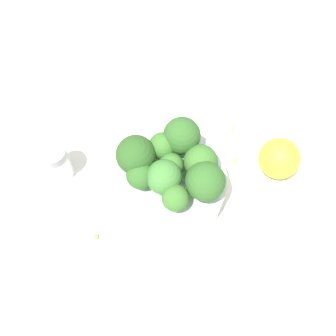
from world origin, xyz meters
The scene contains 16 objects.
ground_plane centered at (0.00, 0.00, 0.00)m, with size 3.00×3.00×0.00m, color silver.
bowl centered at (0.00, 0.00, 0.02)m, with size 0.16×0.16×0.04m, color silver.
broccoli_floret_0 centered at (-0.01, 0.01, 0.07)m, with size 0.05×0.05×0.05m.
broccoli_floret_1 centered at (0.00, -0.04, 0.07)m, with size 0.04×0.04×0.05m.
broccoli_floret_2 centered at (0.01, -0.01, 0.06)m, with size 0.03×0.03×0.04m.
broccoli_floret_3 centered at (-0.04, 0.00, 0.07)m, with size 0.03×0.03×0.05m.
broccoli_floret_4 centered at (0.00, 0.04, 0.06)m, with size 0.04×0.04×0.05m.
broccoli_floret_5 centered at (0.03, 0.04, 0.07)m, with size 0.05×0.05×0.06m.
broccoli_floret_6 centered at (0.03, 0.00, 0.07)m, with size 0.04×0.04×0.05m.
broccoli_floret_7 centered at (0.04, -0.03, 0.08)m, with size 0.05×0.05×0.06m.
broccoli_floret_8 centered at (-0.03, -0.04, 0.08)m, with size 0.05×0.05×0.06m.
pepper_shaker centered at (0.06, 0.14, 0.03)m, with size 0.04×0.04×0.07m.
lemon_wedge centered at (0.00, -0.16, 0.03)m, with size 0.06×0.06×0.06m, color yellow.
almond_crumb_0 centered at (0.07, -0.12, 0.00)m, with size 0.01×0.01×0.01m, color tan.
almond_crumb_1 centered at (0.02, -0.10, 0.00)m, with size 0.01×0.01×0.01m, color tan.
almond_crumb_2 centered at (-0.05, 0.11, 0.00)m, with size 0.01×0.00×0.01m, color olive.
Camera 1 is at (-0.25, 0.06, 0.60)m, focal length 50.00 mm.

